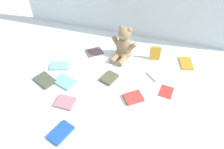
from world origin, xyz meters
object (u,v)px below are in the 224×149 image
Objects in this scene: book_case_5 at (94,52)px; book_case_9 at (166,91)px; book_case_1 at (61,132)px; book_case_3 at (65,102)px; book_case_4 at (60,66)px; book_case_10 at (65,82)px; book_case_0 at (186,63)px; teddy_bear at (124,46)px; book_case_2 at (155,53)px; book_case_6 at (45,80)px; book_case_7 at (133,97)px; book_case_8 at (159,74)px; book_case_11 at (109,78)px.

book_case_5 reaches higher than book_case_9.
book_case_1 is 1.18× the size of book_case_3.
book_case_4 is 0.95× the size of book_case_10.
book_case_0 is at bearing -109.61° from book_case_1.
teddy_bear is at bearing 160.34° from book_case_10.
book_case_10 is at bearing -115.90° from teddy_bear.
book_case_2 is 0.43m from book_case_5.
book_case_1 is at bearing -142.50° from book_case_0.
book_case_0 reaches higher than book_case_9.
book_case_6 is (-0.40, -0.38, -0.08)m from teddy_bear.
book_case_10 reaches higher than book_case_0.
book_case_7 reaches higher than book_case_10.
book_case_8 is at bearing -11.42° from teddy_bear.
book_case_1 is at bearing 96.51° from book_case_8.
book_case_2 is at bearing -31.18° from book_case_6.
book_case_9 is 0.61m from book_case_10.
book_case_7 reaches higher than book_case_6.
book_case_11 is (0.35, -0.02, 0.00)m from book_case_4.
book_case_8 is 0.32m from book_case_11.
book_case_10 is at bearing -48.35° from book_case_1.
book_case_1 is 1.27× the size of book_case_9.
book_case_6 is at bearing 57.72° from book_case_3.
book_case_8 is at bearing -150.20° from book_case_0.
book_case_2 is at bearing -38.64° from book_case_3.
book_case_4 is 1.27× the size of book_case_9.
teddy_bear reaches higher than book_case_1.
book_case_3 is 0.80× the size of book_case_10.
book_case_11 is (-0.35, 0.01, 0.01)m from book_case_9.
book_case_1 and book_case_6 have the same top height.
book_case_6 is 0.74m from book_case_9.
book_case_8 is (0.26, -0.12, -0.08)m from teddy_bear.
book_case_7 is at bearing -110.08° from book_case_2.
book_case_4 is at bearing 31.85° from book_case_3.
book_case_8 is at bearing -43.38° from book_case_6.
book_case_5 is at bearing -170.69° from book_case_7.
teddy_bear is 0.70m from book_case_1.
book_case_6 is at bearing 153.01° from book_case_4.
book_case_2 is 0.80× the size of book_case_8.
book_case_2 reaches higher than book_case_5.
book_case_3 is 0.31m from book_case_11.
book_case_11 reaches higher than book_case_1.
book_case_9 is (0.11, -0.29, -0.05)m from book_case_2.
book_case_3 reaches higher than book_case_4.
book_case_11 reaches higher than book_case_5.
book_case_1 reaches higher than book_case_8.
book_case_8 is (-0.16, -0.16, 0.00)m from book_case_0.
teddy_bear is 0.44m from book_case_0.
book_case_11 reaches higher than book_case_10.
book_case_8 is at bearing 117.53° from book_case_7.
book_case_7 is (0.29, 0.32, 0.00)m from book_case_1.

